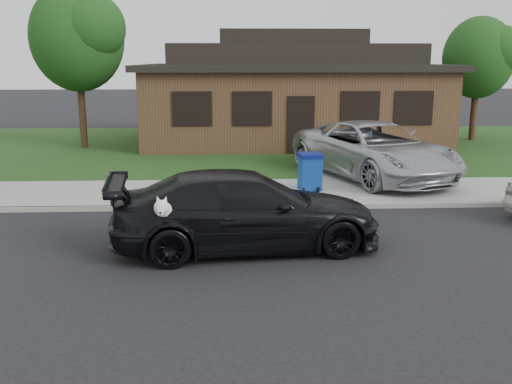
{
  "coord_description": "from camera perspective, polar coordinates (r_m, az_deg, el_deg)",
  "views": [
    {
      "loc": [
        1.48,
        -10.06,
        3.63
      ],
      "look_at": [
        1.92,
        0.69,
        1.1
      ],
      "focal_mm": 40.0,
      "sensor_mm": 36.0,
      "label": 1
    }
  ],
  "objects": [
    {
      "name": "ground",
      "position": [
        10.8,
        -10.15,
        -6.62
      ],
      "size": [
        120.0,
        120.0,
        0.0
      ],
      "primitive_type": "plane",
      "color": "black",
      "rests_on": "ground"
    },
    {
      "name": "sidewalk",
      "position": [
        15.55,
        -7.74,
        -0.16
      ],
      "size": [
        60.0,
        3.0,
        0.12
      ],
      "primitive_type": "cube",
      "color": "gray",
      "rests_on": "ground"
    },
    {
      "name": "curb",
      "position": [
        14.1,
        -8.29,
        -1.57
      ],
      "size": [
        60.0,
        0.12,
        0.12
      ],
      "primitive_type": "cube",
      "color": "gray",
      "rests_on": "ground"
    },
    {
      "name": "lawn",
      "position": [
        23.39,
        -5.97,
        4.39
      ],
      "size": [
        60.0,
        13.0,
        0.13
      ],
      "primitive_type": "cube",
      "color": "#193814",
      "rests_on": "ground"
    },
    {
      "name": "driveway",
      "position": [
        20.87,
        10.21,
        3.2
      ],
      "size": [
        4.5,
        13.0,
        0.14
      ],
      "primitive_type": "cube",
      "color": "gray",
      "rests_on": "ground"
    },
    {
      "name": "sedan",
      "position": [
        11.03,
        -1.04,
        -1.87
      ],
      "size": [
        5.43,
        2.74,
        1.51
      ],
      "rotation": [
        0.0,
        0.0,
        1.69
      ],
      "color": "black",
      "rests_on": "ground"
    },
    {
      "name": "minivan",
      "position": [
        17.38,
        11.71,
        4.14
      ],
      "size": [
        4.74,
        6.53,
        1.65
      ],
      "primitive_type": "imported",
      "rotation": [
        0.0,
        0.0,
        0.38
      ],
      "color": "#AFB1B7",
      "rests_on": "driveway"
    },
    {
      "name": "recycling_bin",
      "position": [
        15.52,
        5.41,
        2.04
      ],
      "size": [
        0.68,
        0.69,
        1.02
      ],
      "rotation": [
        0.0,
        0.0,
        0.13
      ],
      "color": "navy",
      "rests_on": "sidewalk"
    },
    {
      "name": "house",
      "position": [
        25.23,
        3.44,
        9.81
      ],
      "size": [
        12.6,
        8.6,
        4.65
      ],
      "color": "#422B1C",
      "rests_on": "ground"
    },
    {
      "name": "tree_0",
      "position": [
        23.68,
        -17.14,
        14.72
      ],
      "size": [
        3.78,
        3.6,
        6.34
      ],
      "color": "#332114",
      "rests_on": "ground"
    },
    {
      "name": "tree_1",
      "position": [
        26.68,
        21.73,
        12.5
      ],
      "size": [
        3.15,
        3.0,
        5.25
      ],
      "color": "#332114",
      "rests_on": "ground"
    }
  ]
}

